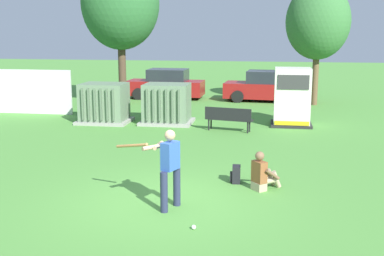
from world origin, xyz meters
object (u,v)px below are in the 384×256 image
generator_enclosure (292,97)px  backpack (236,174)px  transformer_mid_west (167,104)px  batter (168,165)px  parked_car_leftmost (166,85)px  sports_ball (194,227)px  parked_car_left_of_center (265,87)px  seated_spectator (262,174)px  transformer_west (104,104)px  park_bench (229,117)px

generator_enclosure → backpack: 8.04m
transformer_mid_west → generator_enclosure: 5.04m
batter → parked_car_leftmost: (-3.60, 16.69, -0.22)m
sports_ball → parked_car_left_of_center: 17.49m
sports_ball → transformer_mid_west: bearing=104.6°
batter → backpack: batter is taller
sports_ball → seated_spectator: seated_spectator is taller
transformer_west → sports_ball: bearing=-62.6°
park_bench → backpack: bearing=-83.4°
park_bench → backpack: (0.72, -6.24, -0.32)m
batter → sports_ball: size_ratio=19.33×
transformer_west → park_bench: bearing=-10.9°
transformer_west → generator_enclosure: (7.60, 0.56, 0.35)m
batter → backpack: size_ratio=3.95×
sports_ball → parked_car_leftmost: bearing=103.7°
transformer_west → backpack: size_ratio=4.77×
sports_ball → parked_car_leftmost: (-4.32, 17.74, 0.71)m
park_bench → parked_car_left_of_center: parked_car_left_of_center is taller
parked_car_leftmost → batter: bearing=-77.8°
generator_enclosure → backpack: generator_enclosure is taller
park_bench → batter: size_ratio=1.06×
park_bench → parked_car_left_of_center: (1.25, 8.13, 0.22)m
generator_enclosure → backpack: (-1.67, -7.81, -0.92)m
batter → seated_spectator: (1.98, 1.59, -0.60)m
transformer_west → transformer_mid_west: same height
park_bench → batter: batter is taller
parked_car_leftmost → parked_car_left_of_center: size_ratio=0.98×
backpack → batter: bearing=-123.1°
sports_ball → backpack: (0.60, 3.07, 0.17)m
transformer_west → batter: 10.35m
transformer_west → transformer_mid_west: size_ratio=1.00×
batter → sports_ball: 1.58m
batter → parked_car_leftmost: size_ratio=0.41×
sports_ball → transformer_west: bearing=117.4°
seated_spectator → backpack: bearing=147.2°
park_bench → parked_car_left_of_center: 8.23m
transformer_west → batter: size_ratio=1.21×
park_bench → parked_car_leftmost: bearing=116.5°
backpack → parked_car_left_of_center: (0.53, 14.37, 0.54)m
transformer_west → backpack: (5.94, -7.24, -0.57)m
parked_car_left_of_center → batter: bearing=-96.4°
sports_ball → backpack: size_ratio=0.20×
park_bench → parked_car_leftmost: size_ratio=0.43×
transformer_mid_west → parked_car_leftmost: (-1.57, 7.20, -0.04)m
parked_car_leftmost → parked_car_left_of_center: (5.45, -0.30, 0.00)m
generator_enclosure → parked_car_leftmost: size_ratio=0.54×
transformer_mid_west → generator_enclosure: size_ratio=0.91×
batter → sports_ball: batter is taller
backpack → parked_car_left_of_center: bearing=87.9°
generator_enclosure → sports_ball: generator_enclosure is taller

